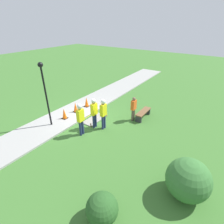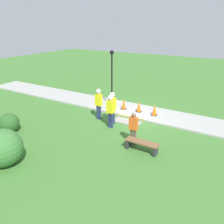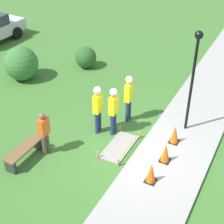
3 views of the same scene
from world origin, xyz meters
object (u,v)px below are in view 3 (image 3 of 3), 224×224
object	(u,v)px
park_bench	(24,152)
traffic_cone_sidewalk_edge	(175,134)
bystander_in_orange_shirt	(44,131)
worker_trainee	(129,94)
lamppost_near	(194,68)
traffic_cone_near_patch	(151,173)
worker_supervisor	(113,107)
worker_assistant	(98,105)
traffic_cone_far_patch	(165,153)

from	to	relation	value
park_bench	traffic_cone_sidewalk_edge	bearing A→B (deg)	-53.14
traffic_cone_sidewalk_edge	bystander_in_orange_shirt	xyz separation A→B (m)	(-2.46, 3.73, 0.47)
worker_trainee	lamppost_near	bearing A→B (deg)	-80.26
traffic_cone_near_patch	lamppost_near	world-z (taller)	lamppost_near
worker_trainee	lamppost_near	world-z (taller)	lamppost_near
traffic_cone_near_patch	worker_trainee	bearing A→B (deg)	36.95
worker_supervisor	traffic_cone_sidewalk_edge	bearing A→B (deg)	-79.52
traffic_cone_near_patch	lamppost_near	distance (m)	3.82
worker_assistant	lamppost_near	distance (m)	3.56
worker_supervisor	worker_assistant	bearing A→B (deg)	109.53
traffic_cone_sidewalk_edge	lamppost_near	xyz separation A→B (m)	(0.99, -0.11, 2.15)
worker_supervisor	bystander_in_orange_shirt	bearing A→B (deg)	143.44
worker_assistant	lamppost_near	bearing A→B (deg)	-60.83
worker_supervisor	traffic_cone_near_patch	bearing A→B (deg)	-128.54
traffic_cone_far_patch	bystander_in_orange_shirt	xyz separation A→B (m)	(-1.37, 3.79, 0.46)
traffic_cone_sidewalk_edge	bystander_in_orange_shirt	size ratio (longest dim) A/B	0.43
bystander_in_orange_shirt	lamppost_near	distance (m)	5.42
traffic_cone_far_patch	traffic_cone_near_patch	bearing A→B (deg)	176.95
traffic_cone_sidewalk_edge	worker_supervisor	world-z (taller)	worker_supervisor
traffic_cone_near_patch	lamppost_near	xyz separation A→B (m)	(3.16, -0.10, 2.14)
traffic_cone_far_patch	bystander_in_orange_shirt	bearing A→B (deg)	109.95
bystander_in_orange_shirt	lamppost_near	xyz separation A→B (m)	(3.45, -3.83, 1.68)
worker_supervisor	bystander_in_orange_shirt	size ratio (longest dim) A/B	1.17
worker_trainee	traffic_cone_far_patch	bearing A→B (deg)	-128.30
worker_supervisor	worker_trainee	bearing A→B (deg)	-6.52
worker_trainee	bystander_in_orange_shirt	world-z (taller)	worker_trainee
worker_assistant	worker_trainee	distance (m)	1.37
lamppost_near	worker_assistant	bearing A→B (deg)	119.17
traffic_cone_far_patch	worker_supervisor	world-z (taller)	worker_supervisor
traffic_cone_sidewalk_edge	worker_trainee	xyz separation A→B (m)	(0.61, 2.09, 0.72)
traffic_cone_near_patch	worker_assistant	world-z (taller)	worker_assistant
traffic_cone_far_patch	worker_trainee	bearing A→B (deg)	51.70
worker_assistant	worker_supervisor	bearing A→B (deg)	-70.47
park_bench	worker_supervisor	size ratio (longest dim) A/B	0.81
bystander_in_orange_shirt	worker_supervisor	bearing A→B (deg)	-36.56
worker_supervisor	lamppost_near	world-z (taller)	lamppost_near
traffic_cone_far_patch	worker_trainee	distance (m)	2.83
traffic_cone_near_patch	bystander_in_orange_shirt	bearing A→B (deg)	94.47
traffic_cone_far_patch	lamppost_near	size ratio (longest dim) A/B	0.19
traffic_cone_far_patch	lamppost_near	bearing A→B (deg)	-1.25
worker_trainee	park_bench	bearing A→B (deg)	151.09
bystander_in_orange_shirt	park_bench	bearing A→B (deg)	147.21
traffic_cone_far_patch	worker_assistant	distance (m)	2.93
traffic_cone_near_patch	traffic_cone_sidewalk_edge	bearing A→B (deg)	0.10
lamppost_near	bystander_in_orange_shirt	bearing A→B (deg)	131.99
park_bench	bystander_in_orange_shirt	distance (m)	0.96
traffic_cone_far_patch	park_bench	world-z (taller)	traffic_cone_far_patch
bystander_in_orange_shirt	lamppost_near	bearing A→B (deg)	-48.01
traffic_cone_far_patch	worker_trainee	xyz separation A→B (m)	(1.70, 2.15, 0.72)
traffic_cone_near_patch	worker_supervisor	xyz separation A→B (m)	(1.76, 2.21, 0.70)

